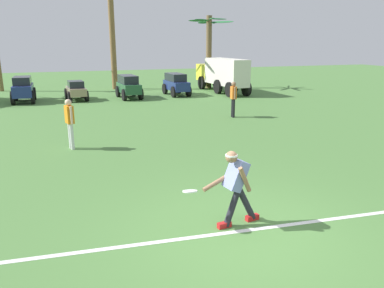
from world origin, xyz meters
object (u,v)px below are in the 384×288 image
at_px(parked_car_slot_a, 23,89).
at_px(box_truck, 222,73).
at_px(palm_tree_right_of_centre, 112,28).
at_px(frisbee_thrower, 236,184).
at_px(frisbee_in_flight, 190,191).
at_px(parked_car_slot_c, 129,86).
at_px(palm_tree_far_right, 209,46).
at_px(teammate_midfield, 233,96).
at_px(parked_car_slot_b, 76,90).
at_px(parked_car_slot_d, 176,84).
at_px(teammate_near_sideline, 70,119).

relative_size(parked_car_slot_a, box_truck, 0.40).
bearing_deg(parked_car_slot_a, palm_tree_right_of_centre, 38.22).
bearing_deg(parked_car_slot_a, frisbee_thrower, -74.49).
relative_size(frisbee_thrower, frisbee_in_flight, 4.62).
relative_size(parked_car_slot_c, box_truck, 0.41).
xyz_separation_m(parked_car_slot_a, box_truck, (12.09, 0.30, 0.49)).
relative_size(frisbee_thrower, box_truck, 0.24).
bearing_deg(palm_tree_far_right, palm_tree_right_of_centre, 166.05).
distance_m(teammate_midfield, parked_car_slot_b, 9.91).
distance_m(box_truck, palm_tree_right_of_centre, 8.21).
bearing_deg(parked_car_slot_a, parked_car_slot_d, -0.48).
relative_size(teammate_midfield, parked_car_slot_a, 0.66).
bearing_deg(teammate_midfield, frisbee_in_flight, -119.57).
bearing_deg(palm_tree_right_of_centre, box_truck, -32.60).
xyz_separation_m(parked_car_slot_d, palm_tree_far_right, (3.35, 2.88, 2.25)).
distance_m(box_truck, palm_tree_far_right, 3.06).
bearing_deg(parked_car_slot_a, parked_car_slot_b, -2.50).
relative_size(parked_car_slot_a, palm_tree_right_of_centre, 0.32).
height_order(frisbee_in_flight, parked_car_slot_b, parked_car_slot_b).
bearing_deg(palm_tree_right_of_centre, palm_tree_far_right, -13.95).
height_order(teammate_near_sideline, parked_car_slot_d, teammate_near_sideline).
height_order(frisbee_thrower, palm_tree_right_of_centre, palm_tree_right_of_centre).
height_order(box_truck, palm_tree_far_right, palm_tree_far_right).
xyz_separation_m(parked_car_slot_a, parked_car_slot_d, (8.79, -0.07, -0.02)).
bearing_deg(box_truck, parked_car_slot_b, -177.44).
height_order(parked_car_slot_b, parked_car_slot_d, parked_car_slot_d).
relative_size(frisbee_in_flight, parked_car_slot_c, 0.12).
relative_size(parked_car_slot_b, palm_tree_right_of_centre, 0.31).
relative_size(parked_car_slot_a, palm_tree_far_right, 0.47).
relative_size(frisbee_in_flight, parked_car_slot_b, 0.14).
bearing_deg(teammate_near_sideline, parked_car_slot_b, 86.43).
height_order(frisbee_thrower, palm_tree_far_right, palm_tree_far_right).
relative_size(teammate_midfield, box_truck, 0.26).
xyz_separation_m(palm_tree_right_of_centre, palm_tree_far_right, (6.52, -1.62, -1.17)).
xyz_separation_m(parked_car_slot_a, palm_tree_far_right, (12.15, 2.81, 2.23)).
relative_size(teammate_near_sideline, box_truck, 0.26).
bearing_deg(frisbee_in_flight, parked_car_slot_d, 73.72).
bearing_deg(teammate_near_sideline, parked_car_slot_c, 70.56).
relative_size(palm_tree_right_of_centre, palm_tree_far_right, 1.45).
bearing_deg(frisbee_thrower, palm_tree_right_of_centre, 87.56).
xyz_separation_m(teammate_midfield, palm_tree_far_right, (3.08, 10.57, 2.03)).
height_order(teammate_near_sideline, parked_car_slot_c, teammate_near_sideline).
xyz_separation_m(teammate_near_sideline, palm_tree_far_right, (10.03, 13.53, 2.03)).
relative_size(frisbee_in_flight, palm_tree_right_of_centre, 0.04).
height_order(teammate_midfield, palm_tree_right_of_centre, palm_tree_right_of_centre).
bearing_deg(palm_tree_right_of_centre, frisbee_in_flight, -94.68).
xyz_separation_m(teammate_midfield, parked_car_slot_c, (-3.31, 7.36, -0.22)).
bearing_deg(box_truck, palm_tree_right_of_centre, 147.40).
height_order(teammate_midfield, parked_car_slot_a, teammate_midfield).
relative_size(parked_car_slot_c, parked_car_slot_d, 1.00).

